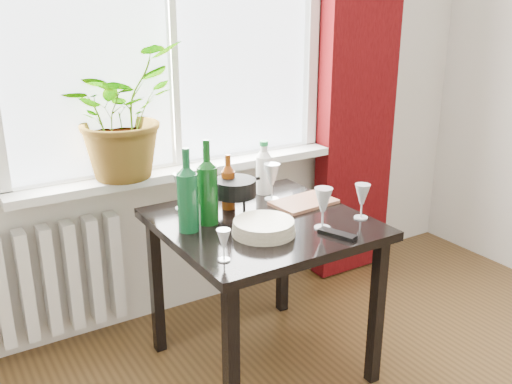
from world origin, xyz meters
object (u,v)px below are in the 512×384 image
fondue_pot (235,195)px  wineglass_front_left (224,245)px  cleaning_bottle (264,168)px  radiator (38,283)px  wineglass_front_right (323,208)px  bottle_amber (228,181)px  wineglass_far_right (362,201)px  potted_plant (120,112)px  wine_bottle_left (187,189)px  wineglass_back_left (181,191)px  wineglass_back_center (272,181)px  tv_remote (337,234)px  plate_stack (264,227)px  cutting_board (304,202)px  table (262,239)px  wine_bottle_right (207,182)px

fondue_pot → wineglass_front_left: bearing=-104.7°
cleaning_bottle → radiator: bearing=162.0°
wineglass_front_right → wineglass_front_left: bearing=-173.9°
bottle_amber → wineglass_far_right: size_ratio=1.61×
potted_plant → wine_bottle_left: 0.59m
wineglass_back_left → cleaning_bottle: bearing=-1.6°
wineglass_back_center → tv_remote: 0.51m
cleaning_bottle → fondue_pot: 0.28m
plate_stack → tv_remote: (0.24, -0.18, -0.02)m
fondue_pot → wine_bottle_left: bearing=-141.2°
wineglass_front_left → wineglass_far_right: bearing=4.4°
wine_bottle_left → cleaning_bottle: bearing=24.3°
potted_plant → wineglass_back_center: size_ratio=3.41×
bottle_amber → wineglass_back_center: size_ratio=1.42×
bottle_amber → wineglass_far_right: bearing=-43.6°
wineglass_back_center → wineglass_far_right: bearing=-63.9°
cutting_board → cleaning_bottle: bearing=108.7°
radiator → wineglass_front_left: (0.52, -0.90, 0.42)m
table → bottle_amber: bottle_amber is taller
bottle_amber → cutting_board: 0.37m
radiator → wineglass_front_left: 1.12m
wineglass_front_left → cutting_board: wineglass_front_left is taller
wineglass_far_right → plate_stack: 0.46m
table → wineglass_far_right: bearing=-29.6°
bottle_amber → cleaning_bottle: (0.25, 0.09, 0.00)m
cutting_board → wineglass_front_right: bearing=-111.1°
cleaning_bottle → wineglass_front_left: bearing=-133.3°
potted_plant → wineglass_back_center: (0.58, -0.40, -0.32)m
radiator → wine_bottle_left: 0.95m
potted_plant → wineglass_front_right: 1.04m
fondue_pot → potted_plant: bearing=148.0°
wineglass_front_left → radiator: bearing=119.8°
cleaning_bottle → tv_remote: cleaning_bottle is taller
wineglass_far_right → bottle_amber: bearing=136.4°
tv_remote → wineglass_back_left: bearing=102.3°
tv_remote → table: bearing=96.6°
wineglass_back_left → wineglass_front_left: bearing=-99.4°
wine_bottle_left → wineglass_front_left: size_ratio=2.89×
wine_bottle_left → wineglass_far_right: wine_bottle_left is taller
radiator → tv_remote: 1.43m
wineglass_back_center → fondue_pot: wineglass_back_center is taller
wine_bottle_right → cleaning_bottle: (0.41, 0.20, -0.06)m
bottle_amber → wineglass_front_left: (-0.28, -0.47, -0.07)m
wine_bottle_right → wineglass_back_left: bearing=96.3°
radiator → bottle_amber: (0.79, -0.43, 0.49)m
wine_bottle_left → wineglass_front_left: bearing=-92.1°
wineglass_back_left → plate_stack: bearing=-69.6°
wine_bottle_left → tv_remote: (0.49, -0.37, -0.17)m
wineglass_far_right → wineglass_back_left: size_ratio=0.93×
cleaning_bottle → wineglass_back_left: cleaning_bottle is taller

